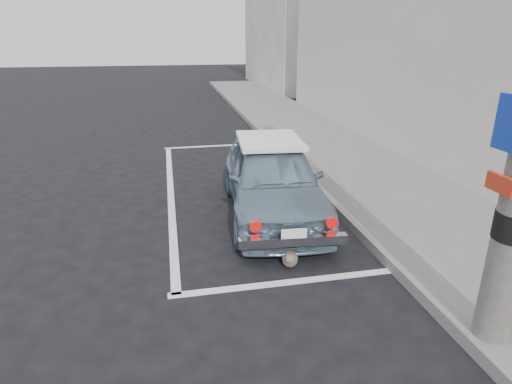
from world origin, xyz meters
TOP-DOWN VIEW (x-y plane):
  - ground at (0.00, 0.00)m, footprint 80.00×80.00m
  - sidewalk at (3.20, 2.00)m, footprint 2.80×40.00m
  - shop_building at (6.33, 4.00)m, footprint 3.50×18.00m
  - building_far at (6.35, 20.00)m, footprint 3.50×10.00m
  - pline_rear at (0.50, -0.50)m, footprint 3.00×0.12m
  - pline_front at (0.50, 6.50)m, footprint 3.00×0.12m
  - pline_side at (-0.90, 3.00)m, footprint 0.12×7.00m
  - retro_coupe at (0.77, 1.64)m, footprint 1.80×3.80m
  - cat at (0.59, -0.11)m, footprint 0.30×0.46m

SIDE VIEW (x-z plane):
  - ground at x=0.00m, z-range 0.00..0.00m
  - pline_rear at x=0.50m, z-range 0.00..0.01m
  - pline_front at x=0.50m, z-range 0.00..0.01m
  - pline_side at x=-0.90m, z-range 0.00..0.01m
  - sidewalk at x=3.20m, z-range 0.00..0.15m
  - cat at x=0.59m, z-range -0.01..0.25m
  - retro_coupe at x=0.77m, z-range 0.01..1.26m
  - shop_building at x=6.33m, z-range -0.01..6.99m
  - building_far at x=6.35m, z-range 0.00..8.00m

